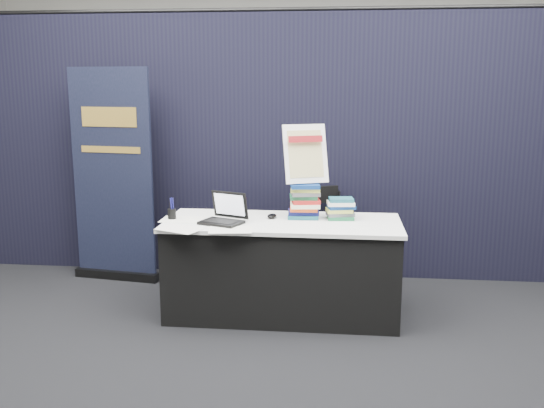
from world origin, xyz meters
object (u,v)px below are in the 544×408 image
Objects in this scene: stacking_chair at (317,233)px; book_stack_short at (340,208)px; display_table at (283,268)px; book_stack_tall at (305,201)px; info_sign at (306,154)px; laptop at (222,216)px; pullup_banner at (113,188)px.

book_stack_short is at bearing -92.91° from stacking_chair.
stacking_chair is (-0.20, 0.58, -0.35)m from book_stack_short.
display_table is 8.51× the size of book_stack_short.
book_stack_tall is 0.58× the size of info_sign.
laptop is (-0.45, -0.11, 0.43)m from display_table.
laptop is at bearing -179.39° from info_sign.
laptop is at bearing -27.05° from pullup_banner.
stacking_chair is (1.84, -0.00, -0.37)m from pullup_banner.
info_sign reaches higher than stacking_chair.
book_stack_short reaches higher than stacking_chair.
book_stack_tall reaches higher than book_stack_short.
display_table is at bearing -143.42° from book_stack_tall.
stacking_chair is (0.69, 0.81, -0.32)m from laptop.
display_table is 0.63m from laptop.
book_stack_tall is at bearing 41.56° from laptop.
laptop is 0.40× the size of stacking_chair.
info_sign is 1.89m from pullup_banner.
laptop is 1.67× the size of book_stack_short.
info_sign is (0.16, 0.15, 0.87)m from display_table.
book_stack_tall is 0.31× the size of stacking_chair.
pullup_banner is at bearing 164.08° from book_stack_short.
stacking_chair is (0.24, 0.70, 0.11)m from display_table.
display_table is 2.05× the size of stacking_chair.
book_stack_tall is (0.61, 0.23, 0.08)m from laptop.
book_stack_short is at bearing 15.86° from display_table.
stacking_chair is at bearing 82.47° from book_stack_tall.
display_table is 1.82m from pullup_banner.
pullup_banner is 1.88m from stacking_chair.
book_stack_short is at bearing 0.88° from book_stack_tall.
book_stack_tall is at bearing -179.12° from book_stack_short.
info_sign reaches higher than book_stack_tall.
book_stack_short is 0.45× the size of info_sign.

